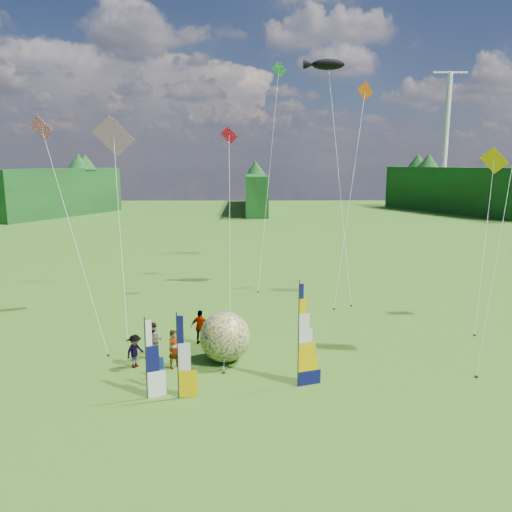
{
  "coord_description": "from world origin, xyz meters",
  "views": [
    {
      "loc": [
        -1.27,
        -17.97,
        9.64
      ],
      "look_at": [
        -1.0,
        4.0,
        5.5
      ],
      "focal_mm": 35.0,
      "sensor_mm": 36.0,
      "label": 1
    }
  ],
  "objects_px": {
    "feather_banner_main": "(299,336)",
    "side_banner_left": "(178,357)",
    "spectator_d": "(201,327)",
    "kite_whale": "(339,162)",
    "spectator_a": "(174,349)",
    "bol_inflatable": "(225,337)",
    "side_banner_far": "(146,360)",
    "spectator_b": "(154,340)",
    "spectator_c": "(135,351)",
    "camp_chair": "(158,369)"
  },
  "relations": [
    {
      "from": "feather_banner_main",
      "to": "side_banner_left",
      "type": "height_order",
      "value": "feather_banner_main"
    },
    {
      "from": "spectator_d",
      "to": "kite_whale",
      "type": "distance_m",
      "value": 18.03
    },
    {
      "from": "spectator_a",
      "to": "kite_whale",
      "type": "xyz_separation_m",
      "value": [
        10.33,
        15.87,
        8.71
      ]
    },
    {
      "from": "bol_inflatable",
      "to": "side_banner_left",
      "type": "bearing_deg",
      "value": -114.02
    },
    {
      "from": "feather_banner_main",
      "to": "side_banner_far",
      "type": "relative_size",
      "value": 1.37
    },
    {
      "from": "feather_banner_main",
      "to": "spectator_d",
      "type": "relative_size",
      "value": 2.47
    },
    {
      "from": "spectator_b",
      "to": "kite_whale",
      "type": "bearing_deg",
      "value": 59.29
    },
    {
      "from": "side_banner_far",
      "to": "spectator_d",
      "type": "relative_size",
      "value": 1.81
    },
    {
      "from": "side_banner_left",
      "to": "side_banner_far",
      "type": "height_order",
      "value": "side_banner_left"
    },
    {
      "from": "spectator_c",
      "to": "camp_chair",
      "type": "relative_size",
      "value": 1.69
    },
    {
      "from": "side_banner_left",
      "to": "side_banner_far",
      "type": "xyz_separation_m",
      "value": [
        -1.29,
        -0.04,
        -0.09
      ]
    },
    {
      "from": "feather_banner_main",
      "to": "spectator_c",
      "type": "relative_size",
      "value": 2.86
    },
    {
      "from": "side_banner_left",
      "to": "camp_chair",
      "type": "distance_m",
      "value": 2.52
    },
    {
      "from": "camp_chair",
      "to": "side_banner_far",
      "type": "bearing_deg",
      "value": -101.42
    },
    {
      "from": "spectator_b",
      "to": "kite_whale",
      "type": "xyz_separation_m",
      "value": [
        11.55,
        14.53,
        8.75
      ]
    },
    {
      "from": "camp_chair",
      "to": "spectator_a",
      "type": "bearing_deg",
      "value": 58.42
    },
    {
      "from": "side_banner_far",
      "to": "spectator_d",
      "type": "xyz_separation_m",
      "value": [
        1.6,
        6.33,
        -0.75
      ]
    },
    {
      "from": "spectator_b",
      "to": "kite_whale",
      "type": "distance_m",
      "value": 20.52
    },
    {
      "from": "spectator_d",
      "to": "camp_chair",
      "type": "bearing_deg",
      "value": 78.45
    },
    {
      "from": "side_banner_left",
      "to": "spectator_a",
      "type": "height_order",
      "value": "side_banner_left"
    },
    {
      "from": "side_banner_left",
      "to": "spectator_b",
      "type": "relative_size",
      "value": 1.99
    },
    {
      "from": "side_banner_far",
      "to": "spectator_b",
      "type": "relative_size",
      "value": 1.89
    },
    {
      "from": "spectator_a",
      "to": "side_banner_far",
      "type": "bearing_deg",
      "value": -146.04
    },
    {
      "from": "feather_banner_main",
      "to": "side_banner_left",
      "type": "relative_size",
      "value": 1.3
    },
    {
      "from": "spectator_b",
      "to": "side_banner_left",
      "type": "bearing_deg",
      "value": -59.78
    },
    {
      "from": "feather_banner_main",
      "to": "spectator_a",
      "type": "height_order",
      "value": "feather_banner_main"
    },
    {
      "from": "side_banner_far",
      "to": "spectator_d",
      "type": "height_order",
      "value": "side_banner_far"
    },
    {
      "from": "kite_whale",
      "to": "spectator_d",
      "type": "bearing_deg",
      "value": -103.15
    },
    {
      "from": "spectator_a",
      "to": "kite_whale",
      "type": "bearing_deg",
      "value": 12.91
    },
    {
      "from": "bol_inflatable",
      "to": "spectator_a",
      "type": "height_order",
      "value": "bol_inflatable"
    },
    {
      "from": "side_banner_left",
      "to": "side_banner_far",
      "type": "bearing_deg",
      "value": 176.25
    },
    {
      "from": "side_banner_left",
      "to": "bol_inflatable",
      "type": "relative_size",
      "value": 1.44
    },
    {
      "from": "side_banner_far",
      "to": "spectator_c",
      "type": "height_order",
      "value": "side_banner_far"
    },
    {
      "from": "bol_inflatable",
      "to": "spectator_d",
      "type": "distance_m",
      "value": 2.79
    },
    {
      "from": "side_banner_far",
      "to": "bol_inflatable",
      "type": "xyz_separation_m",
      "value": [
        3.03,
        3.95,
        -0.45
      ]
    },
    {
      "from": "feather_banner_main",
      "to": "spectator_c",
      "type": "height_order",
      "value": "feather_banner_main"
    },
    {
      "from": "kite_whale",
      "to": "spectator_b",
      "type": "bearing_deg",
      "value": -105.05
    },
    {
      "from": "feather_banner_main",
      "to": "kite_whale",
      "type": "distance_m",
      "value": 19.99
    },
    {
      "from": "side_banner_far",
      "to": "bol_inflatable",
      "type": "distance_m",
      "value": 5.0
    },
    {
      "from": "feather_banner_main",
      "to": "kite_whale",
      "type": "relative_size",
      "value": 0.24
    },
    {
      "from": "kite_whale",
      "to": "feather_banner_main",
      "type": "bearing_deg",
      "value": -81.12
    },
    {
      "from": "side_banner_far",
      "to": "spectator_c",
      "type": "bearing_deg",
      "value": 88.12
    },
    {
      "from": "camp_chair",
      "to": "bol_inflatable",
      "type": "bearing_deg",
      "value": 27.64
    },
    {
      "from": "side_banner_left",
      "to": "kite_whale",
      "type": "relative_size",
      "value": 0.18
    },
    {
      "from": "spectator_a",
      "to": "spectator_c",
      "type": "distance_m",
      "value": 1.89
    },
    {
      "from": "spectator_a",
      "to": "spectator_c",
      "type": "xyz_separation_m",
      "value": [
        -1.88,
        0.09,
        -0.13
      ]
    },
    {
      "from": "side_banner_far",
      "to": "kite_whale",
      "type": "bearing_deg",
      "value": 37.42
    },
    {
      "from": "feather_banner_main",
      "to": "camp_chair",
      "type": "xyz_separation_m",
      "value": [
        -6.22,
        0.85,
        -1.83
      ]
    },
    {
      "from": "spectator_c",
      "to": "camp_chair",
      "type": "height_order",
      "value": "spectator_c"
    },
    {
      "from": "spectator_a",
      "to": "spectator_b",
      "type": "bearing_deg",
      "value": 88.13
    }
  ]
}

